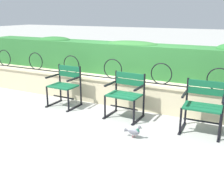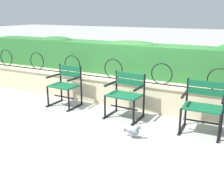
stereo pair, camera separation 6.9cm
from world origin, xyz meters
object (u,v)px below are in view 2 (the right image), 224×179
at_px(park_chair_left, 66,84).
at_px(park_chair_right, 203,105).
at_px(park_chair_centre, 126,93).
at_px(pigeon_near_chairs, 133,131).

distance_m(park_chair_left, park_chair_right, 2.78).
height_order(park_chair_centre, pigeon_near_chairs, park_chair_centre).
bearing_deg(park_chair_right, pigeon_near_chairs, -140.51).
relative_size(park_chair_left, pigeon_near_chairs, 2.90).
xyz_separation_m(park_chair_left, park_chair_centre, (1.39, -0.03, 0.00)).
height_order(park_chair_right, pigeon_near_chairs, park_chair_right).
bearing_deg(park_chair_right, park_chair_centre, 178.94).
bearing_deg(park_chair_left, park_chair_right, -1.05).
distance_m(park_chair_centre, pigeon_near_chairs, 0.97).
xyz_separation_m(park_chair_centre, pigeon_near_chairs, (0.48, -0.78, -0.35)).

